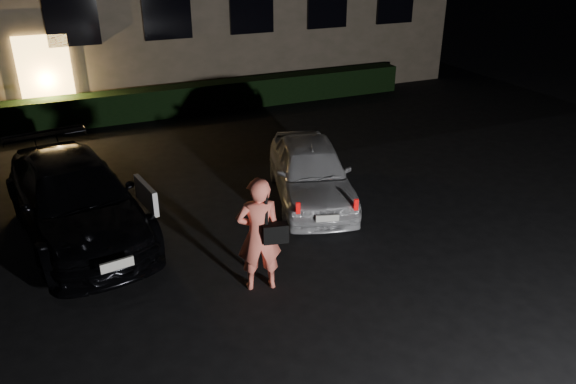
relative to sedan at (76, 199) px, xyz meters
name	(u,v)px	position (x,y,z in m)	size (l,w,h in m)	color
ground	(350,307)	(3.42, -3.98, -0.68)	(80.00, 80.00, 0.00)	black
hedge	(178,100)	(3.42, 6.52, -0.25)	(15.00, 0.70, 0.85)	black
sedan	(76,199)	(0.00, 0.00, 0.00)	(2.59, 4.92, 1.36)	black
hatch	(311,171)	(4.48, -0.42, -0.06)	(2.42, 3.90, 1.24)	silver
man	(259,234)	(2.40, -2.95, 0.25)	(0.78, 0.58, 1.85)	#FF755F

